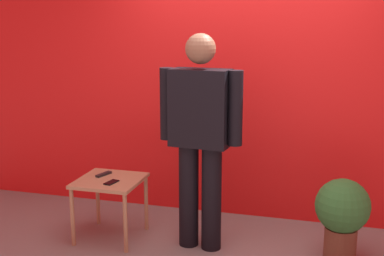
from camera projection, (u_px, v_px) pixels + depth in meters
back_wall_red at (248, 76)px, 4.85m from camera, size 5.78×0.12×2.79m
standing_person at (200, 131)px, 4.17m from camera, size 0.72×0.29×1.82m
side_table at (110, 187)px, 4.47m from camera, size 0.55×0.55×0.55m
cell_phone at (111, 182)px, 4.34m from camera, size 0.10×0.16×0.01m
tv_remote at (104, 174)px, 4.55m from camera, size 0.10×0.18×0.02m
potted_plant at (342, 213)px, 4.05m from camera, size 0.44×0.44×0.69m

